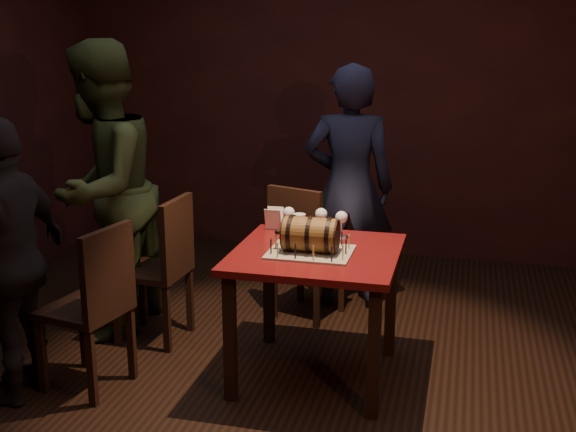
{
  "coord_description": "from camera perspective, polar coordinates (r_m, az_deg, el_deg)",
  "views": [
    {
      "loc": [
        0.94,
        -3.6,
        1.95
      ],
      "look_at": [
        0.02,
        0.05,
        0.95
      ],
      "focal_mm": 45.0,
      "sensor_mm": 36.0,
      "label": 1
    }
  ],
  "objects": [
    {
      "name": "chair_left_front",
      "position": [
        4.03,
        -14.99,
        -6.4
      ],
      "size": [
        0.47,
        0.47,
        0.93
      ],
      "color": "black",
      "rests_on": "ground"
    },
    {
      "name": "cake_board",
      "position": [
        3.92,
        1.78,
        -2.87
      ],
      "size": [
        0.45,
        0.35,
        0.01
      ],
      "primitive_type": "cube",
      "color": "gray",
      "rests_on": "pub_table"
    },
    {
      "name": "chair_back",
      "position": [
        4.84,
        1.15,
        -2.31
      ],
      "size": [
        0.51,
        0.51,
        0.93
      ],
      "color": "black",
      "rests_on": "ground"
    },
    {
      "name": "wine_glass_left",
      "position": [
        4.26,
        0.06,
        0.15
      ],
      "size": [
        0.07,
        0.07,
        0.16
      ],
      "color": "silver",
      "rests_on": "pub_table"
    },
    {
      "name": "wine_glass_right",
      "position": [
        4.18,
        4.24,
        -0.2
      ],
      "size": [
        0.07,
        0.07,
        0.16
      ],
      "color": "silver",
      "rests_on": "pub_table"
    },
    {
      "name": "pub_table",
      "position": [
        4.0,
        2.24,
        -4.26
      ],
      "size": [
        0.9,
        0.9,
        0.75
      ],
      "color": "#4F0D10",
      "rests_on": "ground"
    },
    {
      "name": "room_shell",
      "position": [
        3.76,
        -0.42,
        6.46
      ],
      "size": [
        5.04,
        5.04,
        2.8
      ],
      "color": "black",
      "rests_on": "ground"
    },
    {
      "name": "person_left_rear",
      "position": [
        4.7,
        -14.49,
        1.93
      ],
      "size": [
        0.73,
        0.92,
        1.87
      ],
      "primitive_type": "imported",
      "rotation": [
        0.0,
        0.0,
        -1.55
      ],
      "color": "#354020",
      "rests_on": "ground"
    },
    {
      "name": "person_back",
      "position": [
        5.04,
        4.84,
        2.23
      ],
      "size": [
        0.67,
        0.49,
        1.71
      ],
      "primitive_type": "imported",
      "rotation": [
        0.0,
        0.0,
        3.27
      ],
      "color": "#181A31",
      "rests_on": "ground"
    },
    {
      "name": "pint_of_ale",
      "position": [
        4.16,
        0.9,
        -0.88
      ],
      "size": [
        0.07,
        0.07,
        0.15
      ],
      "color": "silver",
      "rests_on": "pub_table"
    },
    {
      "name": "barrel_cake",
      "position": [
        3.89,
        1.78,
        -1.47
      ],
      "size": [
        0.35,
        0.2,
        0.2
      ],
      "color": "brown",
      "rests_on": "cake_board"
    },
    {
      "name": "person_left_front",
      "position": [
        4.03,
        -21.07,
        -3.31
      ],
      "size": [
        0.37,
        0.89,
        1.52
      ],
      "primitive_type": "imported",
      "rotation": [
        0.0,
        0.0,
        -1.57
      ],
      "color": "black",
      "rests_on": "ground"
    },
    {
      "name": "birthday_candles",
      "position": [
        3.91,
        1.78,
        -2.22
      ],
      "size": [
        0.4,
        0.3,
        0.09
      ],
      "color": "#D9D181",
      "rests_on": "cake_board"
    },
    {
      "name": "chair_left_rear",
      "position": [
        4.57,
        -9.8,
        -3.57
      ],
      "size": [
        0.42,
        0.42,
        0.93
      ],
      "color": "black",
      "rests_on": "ground"
    },
    {
      "name": "wine_glass_mid",
      "position": [
        4.24,
        2.64,
        0.05
      ],
      "size": [
        0.07,
        0.07,
        0.16
      ],
      "color": "silver",
      "rests_on": "pub_table"
    },
    {
      "name": "menu_card",
      "position": [
        4.36,
        -1.11,
        -0.24
      ],
      "size": [
        0.1,
        0.05,
        0.13
      ],
      "primitive_type": null,
      "color": "white",
      "rests_on": "pub_table"
    }
  ]
}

